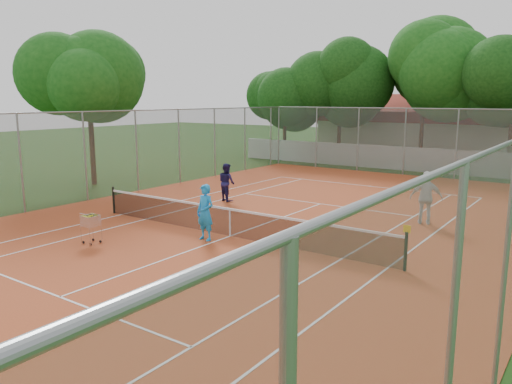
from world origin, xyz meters
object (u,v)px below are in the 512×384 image
Objects in this scene: tennis_net at (230,222)px; player_far_right at (426,198)px; player_far_left at (227,182)px; ball_hopper at (91,228)px; player_near at (205,212)px; clubhouse at (430,128)px.

tennis_net is 7.30m from player_far_right.
player_far_left is 8.64m from player_far_right.
player_far_right reaches higher than ball_hopper.
player_far_right reaches higher than player_near.
player_far_left is (-3.40, 5.37, -0.06)m from player_near.
tennis_net is at bearing 28.86° from player_far_right.
player_far_right is (4.80, 5.48, 0.48)m from tennis_net.
tennis_net is 6.97× the size of player_far_left.
clubhouse is 29.87m from player_near.
player_far_right is 1.94× the size of ball_hopper.
clubhouse is 24.51m from player_far_right.
ball_hopper is at bearing -134.44° from player_near.
player_far_left reaches higher than ball_hopper.
player_far_left is at bearing -94.17° from clubhouse.
player_near is (1.61, -29.80, -1.26)m from clubhouse.
player_far_left is 7.83m from ball_hopper.
player_far_left is at bearing 129.62° from tennis_net.
clubhouse reaches higher than player_near.
player_near reaches higher than player_far_left.
player_near is 6.35m from player_far_left.
clubhouse is 24.53m from player_far_left.
ball_hopper reaches higher than tennis_net.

